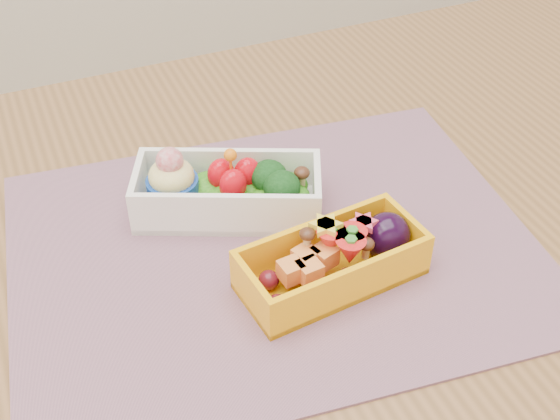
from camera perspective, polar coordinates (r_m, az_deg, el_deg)
name	(u,v)px	position (r m, az deg, el deg)	size (l,w,h in m)	color
table	(283,337)	(0.73, 0.21, -9.76)	(1.20, 0.80, 0.75)	brown
placemat	(275,248)	(0.67, -0.42, -2.97)	(0.47, 0.36, 0.00)	#91646E
bento_white	(227,191)	(0.69, -4.14, 1.51)	(0.19, 0.14, 0.07)	white
bento_yellow	(336,259)	(0.62, 4.33, -3.83)	(0.16, 0.09, 0.05)	#FFAD0D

